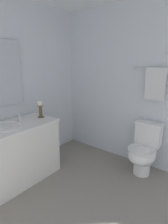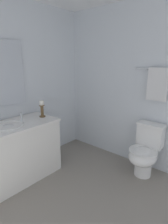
# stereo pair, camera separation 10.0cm
# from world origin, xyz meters

# --- Properties ---
(floor) EXTENTS (3.08, 2.82, 0.02)m
(floor) POSITION_xyz_m (0.00, 0.00, -0.01)
(floor) COLOR gray
(floor) RESTS_ON ground
(wall_back) EXTENTS (3.08, 0.04, 2.45)m
(wall_back) POSITION_xyz_m (0.00, 1.41, 1.23)
(wall_back) COLOR silver
(wall_back) RESTS_ON ground
(wall_left) EXTENTS (0.04, 2.82, 2.45)m
(wall_left) POSITION_xyz_m (-1.54, 0.00, 1.23)
(wall_left) COLOR silver
(wall_left) RESTS_ON ground
(vanity_cabinet) EXTENTS (0.58, 1.29, 0.81)m
(vanity_cabinet) POSITION_xyz_m (-1.21, -0.18, 0.41)
(vanity_cabinet) COLOR white
(vanity_cabinet) RESTS_ON ground
(sink_basin) EXTENTS (0.40, 0.40, 0.24)m
(sink_basin) POSITION_xyz_m (-1.21, -0.18, 0.77)
(sink_basin) COLOR white
(sink_basin) RESTS_ON vanity_cabinet
(candle_holder_tall) EXTENTS (0.09, 0.09, 0.24)m
(candle_holder_tall) POSITION_xyz_m (-1.20, 0.34, 0.94)
(candle_holder_tall) COLOR brown
(candle_holder_tall) RESTS_ON vanity_cabinet
(toilet) EXTENTS (0.39, 0.54, 0.75)m
(toilet) POSITION_xyz_m (0.09, 1.13, 0.37)
(toilet) COLOR white
(toilet) RESTS_ON ground
(towel_bar) EXTENTS (0.70, 0.02, 0.02)m
(towel_bar) POSITION_xyz_m (0.09, 1.35, 1.51)
(towel_bar) COLOR silver
(towel_near_vanity) EXTENTS (0.28, 0.03, 0.45)m
(towel_near_vanity) POSITION_xyz_m (0.09, 1.33, 1.30)
(towel_near_vanity) COLOR white
(towel_near_vanity) RESTS_ON towel_bar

